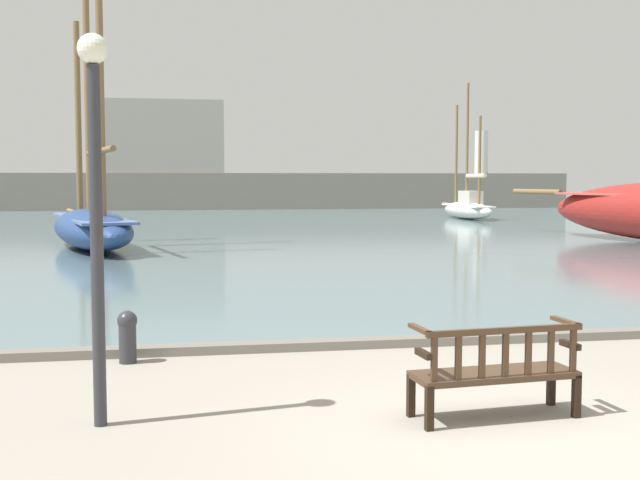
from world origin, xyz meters
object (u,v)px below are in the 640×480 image
(park_bench, at_px, (496,370))
(lamp_post, at_px, (96,186))
(sailboat_far_starboard, at_px, (468,206))
(mooring_bollard, at_px, (127,334))
(sailboat_distant_harbor, at_px, (91,222))

(park_bench, relative_size, lamp_post, 0.45)
(sailboat_far_starboard, distance_m, lamp_post, 38.09)
(park_bench, xyz_separation_m, mooring_bollard, (-3.63, 2.99, -0.10))
(lamp_post, bearing_deg, mooring_bollard, 87.94)
(sailboat_distant_harbor, height_order, lamp_post, sailboat_distant_harbor)
(sailboat_distant_harbor, distance_m, lamp_post, 18.96)
(park_bench, height_order, mooring_bollard, park_bench)
(lamp_post, bearing_deg, sailboat_distant_harbor, 96.12)
(sailboat_distant_harbor, bearing_deg, park_bench, -73.38)
(sailboat_distant_harbor, bearing_deg, mooring_bollard, -82.60)
(sailboat_distant_harbor, bearing_deg, sailboat_far_starboard, 40.19)
(sailboat_distant_harbor, relative_size, lamp_post, 2.98)
(sailboat_far_starboard, bearing_deg, sailboat_distant_harbor, -139.81)
(mooring_bollard, bearing_deg, sailboat_far_starboard, 62.86)
(sailboat_distant_harbor, distance_m, mooring_bollard, 16.38)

